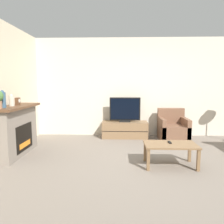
{
  "coord_description": "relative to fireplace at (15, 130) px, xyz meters",
  "views": [
    {
      "loc": [
        -0.68,
        -3.74,
        1.44
      ],
      "look_at": [
        -0.84,
        0.89,
        0.85
      ],
      "focal_mm": 35.0,
      "sensor_mm": 36.0,
      "label": 1
    }
  ],
  "objects": [
    {
      "name": "ground_plane",
      "position": [
        2.81,
        -0.55,
        -0.52
      ],
      "size": [
        24.0,
        24.0,
        0.0
      ],
      "primitive_type": "plane",
      "color": "slate"
    },
    {
      "name": "wall_back",
      "position": [
        2.81,
        1.85,
        0.83
      ],
      "size": [
        12.0,
        0.06,
        2.7
      ],
      "color": "beige",
      "rests_on": "ground"
    },
    {
      "name": "fireplace",
      "position": [
        0.0,
        0.0,
        0.0
      ],
      "size": [
        0.5,
        1.43,
        1.02
      ],
      "color": "slate",
      "rests_on": "ground"
    },
    {
      "name": "mantel_vase_left",
      "position": [
        0.02,
        -0.43,
        0.65
      ],
      "size": [
        0.11,
        0.11,
        0.32
      ],
      "color": "#385670",
      "rests_on": "fireplace"
    },
    {
      "name": "mantel_vase_centre_left",
      "position": [
        0.02,
        -0.11,
        0.61
      ],
      "size": [
        0.1,
        0.1,
        0.23
      ],
      "color": "beige",
      "rests_on": "fireplace"
    },
    {
      "name": "mantel_clock",
      "position": [
        0.02,
        0.14,
        0.57
      ],
      "size": [
        0.08,
        0.11,
        0.15
      ],
      "color": "brown",
      "rests_on": "fireplace"
    },
    {
      "name": "tv_stand",
      "position": [
        2.27,
        1.54,
        -0.3
      ],
      "size": [
        1.22,
        0.48,
        0.43
      ],
      "color": "brown",
      "rests_on": "ground"
    },
    {
      "name": "tv",
      "position": [
        2.27,
        1.54,
        0.22
      ],
      "size": [
        0.82,
        0.18,
        0.66
      ],
      "color": "black",
      "rests_on": "tv_stand"
    },
    {
      "name": "armchair",
      "position": [
        3.51,
        1.32,
        -0.25
      ],
      "size": [
        0.7,
        0.76,
        0.8
      ],
      "color": "brown",
      "rests_on": "ground"
    },
    {
      "name": "coffee_table",
      "position": [
        3.02,
        -0.52,
        -0.17
      ],
      "size": [
        0.91,
        0.54,
        0.4
      ],
      "color": "brown",
      "rests_on": "ground"
    },
    {
      "name": "remote",
      "position": [
        3.02,
        -0.45,
        -0.11
      ],
      "size": [
        0.04,
        0.15,
        0.02
      ],
      "rotation": [
        0.0,
        0.0,
        0.01
      ],
      "color": "black",
      "rests_on": "coffee_table"
    }
  ]
}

